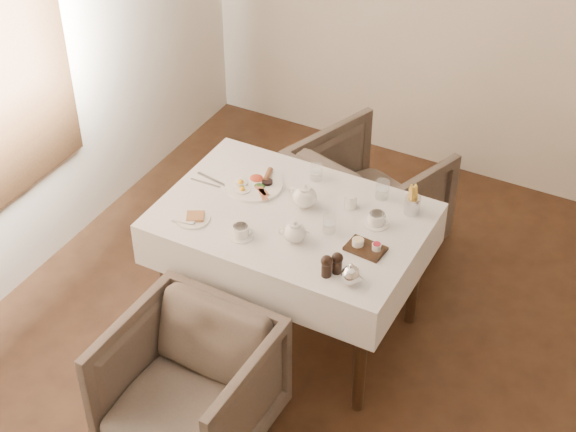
% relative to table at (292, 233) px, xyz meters
% --- Properties ---
extents(table, '(1.28, 0.88, 0.75)m').
position_rel_table_xyz_m(table, '(0.00, 0.00, 0.00)').
color(table, black).
rests_on(table, ground).
extents(armchair_near, '(0.70, 0.71, 0.63)m').
position_rel_table_xyz_m(armchair_near, '(-0.08, -0.84, -0.32)').
color(armchair_near, brown).
rests_on(armchair_near, ground).
extents(armchair_far, '(0.93, 0.94, 0.67)m').
position_rel_table_xyz_m(armchair_far, '(0.06, 0.82, -0.30)').
color(armchair_far, brown).
rests_on(armchair_far, ground).
extents(breakfast_plate, '(0.29, 0.29, 0.04)m').
position_rel_table_xyz_m(breakfast_plate, '(-0.28, 0.12, 0.13)').
color(breakfast_plate, white).
rests_on(breakfast_plate, table).
extents(side_plate, '(0.17, 0.17, 0.02)m').
position_rel_table_xyz_m(side_plate, '(-0.41, -0.26, 0.12)').
color(side_plate, white).
rests_on(side_plate, table).
extents(teapot_centre, '(0.18, 0.14, 0.13)m').
position_rel_table_xyz_m(teapot_centre, '(0.02, 0.09, 0.18)').
color(teapot_centre, white).
rests_on(teapot_centre, table).
extents(teapot_front, '(0.18, 0.16, 0.12)m').
position_rel_table_xyz_m(teapot_front, '(0.11, -0.17, 0.18)').
color(teapot_front, white).
rests_on(teapot_front, table).
extents(creamer, '(0.07, 0.07, 0.07)m').
position_rel_table_xyz_m(creamer, '(0.23, 0.19, 0.15)').
color(creamer, white).
rests_on(creamer, table).
extents(teacup_near, '(0.12, 0.12, 0.06)m').
position_rel_table_xyz_m(teacup_near, '(-0.13, -0.26, 0.14)').
color(teacup_near, white).
rests_on(teacup_near, table).
extents(teacup_far, '(0.13, 0.13, 0.06)m').
position_rel_table_xyz_m(teacup_far, '(0.39, 0.12, 0.15)').
color(teacup_far, white).
rests_on(teacup_far, table).
extents(glass_left, '(0.06, 0.06, 0.09)m').
position_rel_table_xyz_m(glass_left, '(-0.03, 0.32, 0.16)').
color(glass_left, silver).
rests_on(glass_left, table).
extents(glass_mid, '(0.08, 0.08, 0.09)m').
position_rel_table_xyz_m(glass_mid, '(0.22, -0.03, 0.16)').
color(glass_mid, silver).
rests_on(glass_mid, table).
extents(glass_right, '(0.08, 0.08, 0.10)m').
position_rel_table_xyz_m(glass_right, '(0.33, 0.33, 0.16)').
color(glass_right, silver).
rests_on(glass_right, table).
extents(condiment_board, '(0.19, 0.13, 0.05)m').
position_rel_table_xyz_m(condiment_board, '(0.42, -0.08, 0.13)').
color(condiment_board, black).
rests_on(condiment_board, table).
extents(pepper_mill_left, '(0.07, 0.07, 0.11)m').
position_rel_table_xyz_m(pepper_mill_left, '(0.34, -0.32, 0.17)').
color(pepper_mill_left, black).
rests_on(pepper_mill_left, table).
extents(pepper_mill_right, '(0.06, 0.06, 0.11)m').
position_rel_table_xyz_m(pepper_mill_right, '(0.37, -0.28, 0.17)').
color(pepper_mill_right, black).
rests_on(pepper_mill_right, table).
extents(silver_pot, '(0.13, 0.12, 0.11)m').
position_rel_table_xyz_m(silver_pot, '(0.46, -0.32, 0.17)').
color(silver_pot, white).
rests_on(silver_pot, table).
extents(fries_cup, '(0.08, 0.08, 0.17)m').
position_rel_table_xyz_m(fries_cup, '(0.51, 0.29, 0.19)').
color(fries_cup, silver).
rests_on(fries_cup, table).
extents(cutlery_fork, '(0.20, 0.05, 0.00)m').
position_rel_table_xyz_m(cutlery_fork, '(-0.49, 0.06, 0.12)').
color(cutlery_fork, silver).
rests_on(cutlery_fork, table).
extents(cutlery_knife, '(0.17, 0.02, 0.00)m').
position_rel_table_xyz_m(cutlery_knife, '(-0.51, 0.02, 0.12)').
color(cutlery_knife, silver).
rests_on(cutlery_knife, table).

